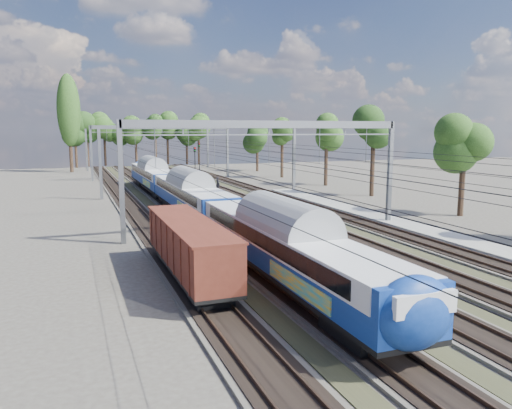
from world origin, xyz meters
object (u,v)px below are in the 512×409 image
object	(u,v)px
freight_boxcar	(189,246)
signal_near	(195,161)
emu_train	(191,190)
signal_far	(199,155)
worker	(218,184)

from	to	relation	value
freight_boxcar	signal_near	xyz separation A→B (m)	(12.07, 48.17, 1.63)
emu_train	freight_boxcar	xyz separation A→B (m)	(-4.50, -18.73, -0.75)
freight_boxcar	signal_far	bearing A→B (deg)	75.33
emu_train	freight_boxcar	size ratio (longest dim) A/B	5.34
freight_boxcar	worker	xyz separation A→B (m)	(12.81, 38.37, -0.99)
signal_far	signal_near	bearing A→B (deg)	-87.24
emu_train	signal_near	distance (m)	30.41
emu_train	freight_boxcar	bearing A→B (deg)	-103.52
emu_train	worker	world-z (taller)	emu_train
freight_boxcar	signal_far	size ratio (longest dim) A/B	2.10
emu_train	signal_far	bearing A→B (deg)	74.85
freight_boxcar	worker	bearing A→B (deg)	71.53
emu_train	freight_boxcar	world-z (taller)	emu_train
worker	signal_far	distance (m)	25.22
worker	signal_far	bearing A→B (deg)	-18.31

